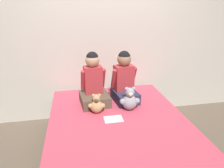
# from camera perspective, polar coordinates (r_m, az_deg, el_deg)

# --- Properties ---
(ground_plane) EXTENTS (14.00, 14.00, 0.00)m
(ground_plane) POSITION_cam_1_polar(r_m,az_deg,el_deg) (2.63, 1.54, -19.17)
(ground_plane) COLOR brown
(wall_behind_bed) EXTENTS (8.00, 0.06, 2.50)m
(wall_behind_bed) POSITION_cam_1_polar(r_m,az_deg,el_deg) (3.06, -2.47, 12.74)
(wall_behind_bed) COLOR beige
(wall_behind_bed) RESTS_ON ground_plane
(bed) EXTENTS (1.57, 1.86, 0.51)m
(bed) POSITION_cam_1_polar(r_m,az_deg,el_deg) (2.47, 1.60, -14.71)
(bed) COLOR #473828
(bed) RESTS_ON ground_plane
(child_on_left) EXTENTS (0.39, 0.42, 0.68)m
(child_on_left) POSITION_cam_1_polar(r_m,az_deg,el_deg) (2.57, -5.28, -0.07)
(child_on_left) COLOR brown
(child_on_left) RESTS_ON bed
(child_on_right) EXTENTS (0.35, 0.41, 0.67)m
(child_on_right) POSITION_cam_1_polar(r_m,az_deg,el_deg) (2.63, 3.53, 1.00)
(child_on_right) COLOR #282D47
(child_on_right) RESTS_ON bed
(teddy_bear_held_by_left_child) EXTENTS (0.20, 0.15, 0.24)m
(teddy_bear_held_by_left_child) POSITION_cam_1_polar(r_m,az_deg,el_deg) (2.40, -4.41, -5.94)
(teddy_bear_held_by_left_child) COLOR tan
(teddy_bear_held_by_left_child) RESTS_ON bed
(teddy_bear_held_by_right_child) EXTENTS (0.25, 0.19, 0.30)m
(teddy_bear_held_by_right_child) POSITION_cam_1_polar(r_m,az_deg,el_deg) (2.46, 5.06, -4.58)
(teddy_bear_held_by_right_child) COLOR #939399
(teddy_bear_held_by_right_child) RESTS_ON bed
(sign_card) EXTENTS (0.21, 0.15, 0.00)m
(sign_card) POSITION_cam_1_polar(r_m,az_deg,el_deg) (2.30, 0.41, -9.97)
(sign_card) COLOR white
(sign_card) RESTS_ON bed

